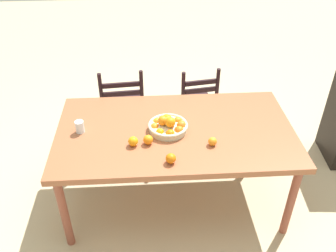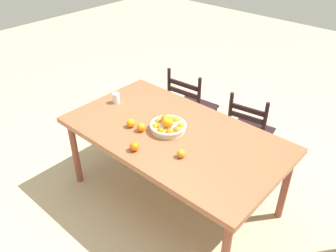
# 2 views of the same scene
# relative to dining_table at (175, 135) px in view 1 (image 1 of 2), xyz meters

# --- Properties ---
(ground_plane) EXTENTS (12.00, 12.00, 0.00)m
(ground_plane) POSITION_rel_dining_table_xyz_m (0.00, 0.00, -0.68)
(ground_plane) COLOR tan
(dining_table) EXTENTS (1.86, 1.05, 0.74)m
(dining_table) POSITION_rel_dining_table_xyz_m (0.00, 0.00, 0.00)
(dining_table) COLOR #995737
(dining_table) RESTS_ON ground
(chair_near_window) EXTENTS (0.45, 0.45, 0.90)m
(chair_near_window) POSITION_rel_dining_table_xyz_m (0.28, 0.80, -0.24)
(chair_near_window) COLOR black
(chair_near_window) RESTS_ON ground
(chair_by_cabinet) EXTENTS (0.47, 0.47, 0.91)m
(chair_by_cabinet) POSITION_rel_dining_table_xyz_m (-0.46, 0.81, -0.25)
(chair_by_cabinet) COLOR black
(chair_by_cabinet) RESTS_ON ground
(fruit_bowl) EXTENTS (0.31, 0.31, 0.14)m
(fruit_bowl) POSITION_rel_dining_table_xyz_m (-0.06, -0.01, 0.11)
(fruit_bowl) COLOR beige
(fruit_bowl) RESTS_ON dining_table
(orange_loose_0) EXTENTS (0.06, 0.06, 0.06)m
(orange_loose_0) POSITION_rel_dining_table_xyz_m (0.26, -0.21, 0.09)
(orange_loose_0) COLOR orange
(orange_loose_0) RESTS_ON dining_table
(orange_loose_1) EXTENTS (0.07, 0.07, 0.07)m
(orange_loose_1) POSITION_rel_dining_table_xyz_m (-0.32, -0.18, 0.10)
(orange_loose_1) COLOR orange
(orange_loose_1) RESTS_ON dining_table
(orange_loose_2) EXTENTS (0.07, 0.07, 0.07)m
(orange_loose_2) POSITION_rel_dining_table_xyz_m (-0.06, -0.39, 0.10)
(orange_loose_2) COLOR orange
(orange_loose_2) RESTS_ON dining_table
(orange_loose_3) EXTENTS (0.07, 0.07, 0.07)m
(orange_loose_3) POSITION_rel_dining_table_xyz_m (-0.21, -0.17, 0.10)
(orange_loose_3) COLOR orange
(orange_loose_3) RESTS_ON dining_table
(drinking_glass) EXTENTS (0.07, 0.07, 0.10)m
(drinking_glass) POSITION_rel_dining_table_xyz_m (-0.74, 0.01, 0.11)
(drinking_glass) COLOR silver
(drinking_glass) RESTS_ON dining_table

